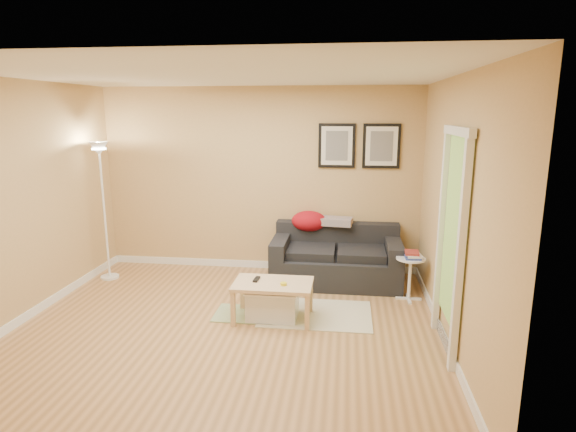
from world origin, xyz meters
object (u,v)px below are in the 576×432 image
at_px(coffee_table, 273,301).
at_px(side_table, 410,279).
at_px(sofa, 336,255).
at_px(floor_lamp, 105,215).
at_px(storage_bin, 273,303).
at_px(book_stack, 413,255).

xyz_separation_m(coffee_table, side_table, (1.56, 0.76, 0.05)).
xyz_separation_m(sofa, floor_lamp, (-3.12, -0.23, 0.51)).
relative_size(storage_bin, book_stack, 2.34).
xyz_separation_m(book_stack, floor_lamp, (-4.04, 0.27, 0.32)).
height_order(sofa, coffee_table, sofa).
relative_size(sofa, floor_lamp, 0.90).
relative_size(side_table, book_stack, 2.20).
relative_size(sofa, storage_bin, 2.98).
bearing_deg(coffee_table, floor_lamp, 170.08).
bearing_deg(coffee_table, book_stack, 38.62).
height_order(coffee_table, floor_lamp, floor_lamp).
bearing_deg(storage_bin, book_stack, 24.65).
bearing_deg(side_table, floor_lamp, 176.15).
xyz_separation_m(sofa, side_table, (0.90, -0.50, -0.11)).
height_order(storage_bin, floor_lamp, floor_lamp).
xyz_separation_m(sofa, coffee_table, (-0.66, -1.26, -0.16)).
bearing_deg(book_stack, storage_bin, -140.35).
relative_size(sofa, book_stack, 6.97).
relative_size(coffee_table, storage_bin, 1.51).
relative_size(book_stack, floor_lamp, 0.13).
distance_m(sofa, side_table, 1.04).
distance_m(coffee_table, storage_bin, 0.05).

